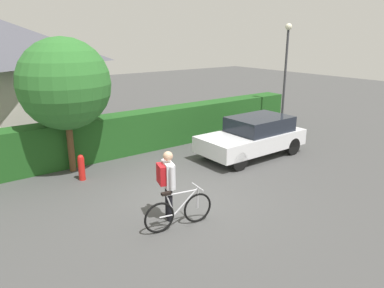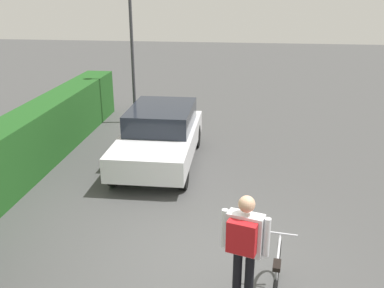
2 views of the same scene
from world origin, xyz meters
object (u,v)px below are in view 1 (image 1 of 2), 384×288
object	(u,v)px
parked_car_near	(254,136)
fire_hydrant	(81,167)
street_lamp	(286,65)
tree_kerbside	(64,84)
person_rider	(167,179)
bicycle	(179,211)

from	to	relation	value
parked_car_near	fire_hydrant	distance (m)	6.09
parked_car_near	fire_hydrant	bearing A→B (deg)	166.06
street_lamp	tree_kerbside	bearing A→B (deg)	174.49
parked_car_near	fire_hydrant	size ratio (longest dim) A/B	4.96
tree_kerbside	fire_hydrant	size ratio (longest dim) A/B	5.25
person_rider	fire_hydrant	bearing A→B (deg)	101.84
parked_car_near	street_lamp	xyz separation A→B (m)	(3.36, 1.52, 2.25)
street_lamp	tree_kerbside	world-z (taller)	street_lamp
person_rider	tree_kerbside	world-z (taller)	tree_kerbside
tree_kerbside	fire_hydrant	xyz separation A→B (m)	(-0.04, -0.94, -2.42)
parked_car_near	bicycle	size ratio (longest dim) A/B	2.34
fire_hydrant	street_lamp	bearing A→B (deg)	0.31
person_rider	street_lamp	world-z (taller)	street_lamp
parked_car_near	bicycle	world-z (taller)	parked_car_near
person_rider	parked_car_near	bearing A→B (deg)	23.02
street_lamp	tree_kerbside	distance (m)	9.28
parked_car_near	street_lamp	distance (m)	4.32
parked_car_near	street_lamp	bearing A→B (deg)	24.27
bicycle	tree_kerbside	size ratio (longest dim) A/B	0.40
tree_kerbside	street_lamp	bearing A→B (deg)	-5.51
street_lamp	person_rider	bearing A→B (deg)	-156.48
bicycle	street_lamp	world-z (taller)	street_lamp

